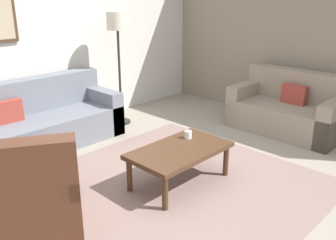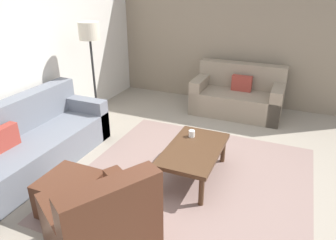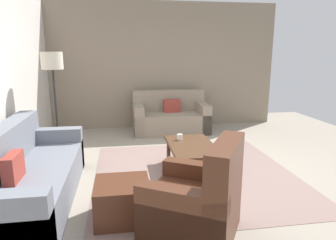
% 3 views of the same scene
% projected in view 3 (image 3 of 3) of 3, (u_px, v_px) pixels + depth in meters
% --- Properties ---
extents(ground_plane, '(8.00, 8.00, 0.00)m').
position_uv_depth(ground_plane, '(195.00, 174.00, 4.28)').
color(ground_plane, gray).
extents(stone_feature_panel, '(0.12, 5.20, 2.80)m').
position_uv_depth(stone_feature_panel, '(164.00, 66.00, 6.86)').
color(stone_feature_panel, gray).
rests_on(stone_feature_panel, ground_plane).
extents(area_rug, '(2.84, 2.80, 0.01)m').
position_uv_depth(area_rug, '(195.00, 174.00, 4.28)').
color(area_rug, gray).
rests_on(area_rug, ground_plane).
extents(couch_main, '(2.28, 0.86, 0.88)m').
position_uv_depth(couch_main, '(24.00, 179.00, 3.40)').
color(couch_main, slate).
rests_on(couch_main, ground_plane).
extents(couch_loveseat, '(0.86, 1.60, 0.88)m').
position_uv_depth(couch_loveseat, '(170.00, 117.00, 6.60)').
color(couch_loveseat, gray).
rests_on(couch_loveseat, ground_plane).
extents(armchair_leather, '(1.10, 1.10, 0.95)m').
position_uv_depth(armchair_leather, '(200.00, 206.00, 2.79)').
color(armchair_leather, '#4C2819').
rests_on(armchair_leather, ground_plane).
extents(ottoman, '(0.56, 0.56, 0.40)m').
position_uv_depth(ottoman, '(123.00, 200.00, 3.11)').
color(ottoman, '#4C2819').
rests_on(ottoman, ground_plane).
extents(coffee_table, '(1.10, 0.64, 0.41)m').
position_uv_depth(coffee_table, '(192.00, 148.00, 4.30)').
color(coffee_table, '#472D1C').
rests_on(coffee_table, ground_plane).
extents(cup, '(0.08, 0.08, 0.09)m').
position_uv_depth(cup, '(180.00, 137.00, 4.52)').
color(cup, white).
rests_on(cup, coffee_table).
extents(lamp_standing, '(0.32, 0.32, 1.71)m').
position_uv_depth(lamp_standing, '(53.00, 72.00, 4.54)').
color(lamp_standing, black).
rests_on(lamp_standing, ground_plane).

